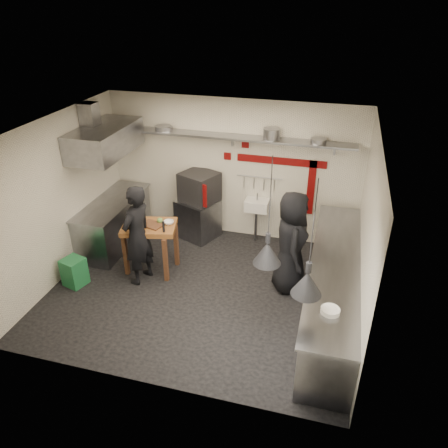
% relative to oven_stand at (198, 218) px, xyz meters
% --- Properties ---
extents(floor, '(5.00, 5.00, 0.00)m').
position_rel_oven_stand_xyz_m(floor, '(0.63, -1.76, -0.40)').
color(floor, black).
rests_on(floor, ground).
extents(ceiling, '(5.00, 5.00, 0.00)m').
position_rel_oven_stand_xyz_m(ceiling, '(0.63, -1.76, 2.40)').
color(ceiling, beige).
rests_on(ceiling, floor).
extents(wall_back, '(5.00, 0.04, 2.80)m').
position_rel_oven_stand_xyz_m(wall_back, '(0.63, 0.34, 1.00)').
color(wall_back, beige).
rests_on(wall_back, floor).
extents(wall_front, '(5.00, 0.04, 2.80)m').
position_rel_oven_stand_xyz_m(wall_front, '(0.63, -3.86, 1.00)').
color(wall_front, beige).
rests_on(wall_front, floor).
extents(wall_left, '(0.04, 4.20, 2.80)m').
position_rel_oven_stand_xyz_m(wall_left, '(-1.87, -1.76, 1.00)').
color(wall_left, beige).
rests_on(wall_left, floor).
extents(wall_right, '(0.04, 4.20, 2.80)m').
position_rel_oven_stand_xyz_m(wall_right, '(3.13, -1.76, 1.00)').
color(wall_right, beige).
rests_on(wall_right, floor).
extents(red_band_horiz, '(1.70, 0.02, 0.14)m').
position_rel_oven_stand_xyz_m(red_band_horiz, '(1.58, 0.32, 1.28)').
color(red_band_horiz, '#5E0909').
rests_on(red_band_horiz, wall_back).
extents(red_band_vert, '(0.14, 0.02, 1.10)m').
position_rel_oven_stand_xyz_m(red_band_vert, '(2.18, 0.32, 0.80)').
color(red_band_vert, '#5E0909').
rests_on(red_band_vert, wall_back).
extents(red_tile_a, '(0.14, 0.02, 0.14)m').
position_rel_oven_stand_xyz_m(red_tile_a, '(0.88, 0.32, 1.55)').
color(red_tile_a, '#5E0909').
rests_on(red_tile_a, wall_back).
extents(red_tile_b, '(0.14, 0.02, 0.14)m').
position_rel_oven_stand_xyz_m(red_tile_b, '(0.53, 0.32, 1.28)').
color(red_tile_b, '#5E0909').
rests_on(red_tile_b, wall_back).
extents(back_shelf, '(4.60, 0.34, 0.04)m').
position_rel_oven_stand_xyz_m(back_shelf, '(0.63, 0.16, 1.72)').
color(back_shelf, slate).
rests_on(back_shelf, wall_back).
extents(shelf_bracket_left, '(0.04, 0.06, 0.24)m').
position_rel_oven_stand_xyz_m(shelf_bracket_left, '(-1.27, 0.31, 1.62)').
color(shelf_bracket_left, slate).
rests_on(shelf_bracket_left, wall_back).
extents(shelf_bracket_mid, '(0.04, 0.06, 0.24)m').
position_rel_oven_stand_xyz_m(shelf_bracket_mid, '(0.63, 0.31, 1.62)').
color(shelf_bracket_mid, slate).
rests_on(shelf_bracket_mid, wall_back).
extents(shelf_bracket_right, '(0.04, 0.06, 0.24)m').
position_rel_oven_stand_xyz_m(shelf_bracket_right, '(2.53, 0.31, 1.62)').
color(shelf_bracket_right, slate).
rests_on(shelf_bracket_right, wall_back).
extents(pan_far_left, '(0.38, 0.38, 0.09)m').
position_rel_oven_stand_xyz_m(pan_far_left, '(-0.71, 0.16, 1.79)').
color(pan_far_left, slate).
rests_on(pan_far_left, back_shelf).
extents(pan_mid_left, '(0.27, 0.27, 0.07)m').
position_rel_oven_stand_xyz_m(pan_mid_left, '(-0.65, 0.16, 1.78)').
color(pan_mid_left, slate).
rests_on(pan_mid_left, back_shelf).
extents(stock_pot, '(0.36, 0.36, 0.20)m').
position_rel_oven_stand_xyz_m(stock_pot, '(1.40, 0.16, 1.84)').
color(stock_pot, slate).
rests_on(stock_pot, back_shelf).
extents(pan_right, '(0.30, 0.30, 0.08)m').
position_rel_oven_stand_xyz_m(pan_right, '(2.24, 0.16, 1.78)').
color(pan_right, slate).
rests_on(pan_right, back_shelf).
extents(oven_stand, '(0.93, 0.90, 0.80)m').
position_rel_oven_stand_xyz_m(oven_stand, '(0.00, 0.00, 0.00)').
color(oven_stand, slate).
rests_on(oven_stand, floor).
extents(combi_oven, '(0.85, 0.82, 0.58)m').
position_rel_oven_stand_xyz_m(combi_oven, '(0.03, 0.04, 0.69)').
color(combi_oven, black).
rests_on(combi_oven, oven_stand).
extents(oven_door, '(0.52, 0.25, 0.46)m').
position_rel_oven_stand_xyz_m(oven_door, '(0.05, -0.25, 0.69)').
color(oven_door, '#5E0909').
rests_on(oven_door, combi_oven).
extents(oven_glass, '(0.38, 0.17, 0.34)m').
position_rel_oven_stand_xyz_m(oven_glass, '(0.02, -0.26, 0.69)').
color(oven_glass, black).
rests_on(oven_glass, oven_door).
extents(hand_sink, '(0.46, 0.34, 0.22)m').
position_rel_oven_stand_xyz_m(hand_sink, '(1.18, 0.16, 0.38)').
color(hand_sink, silver).
rests_on(hand_sink, wall_back).
extents(sink_tap, '(0.03, 0.03, 0.14)m').
position_rel_oven_stand_xyz_m(sink_tap, '(1.18, 0.16, 0.56)').
color(sink_tap, slate).
rests_on(sink_tap, hand_sink).
extents(sink_drain, '(0.06, 0.06, 0.66)m').
position_rel_oven_stand_xyz_m(sink_drain, '(1.18, 0.12, -0.06)').
color(sink_drain, slate).
rests_on(sink_drain, floor).
extents(utensil_rail, '(0.90, 0.02, 0.02)m').
position_rel_oven_stand_xyz_m(utensil_rail, '(1.18, 0.30, 0.92)').
color(utensil_rail, slate).
rests_on(utensil_rail, wall_back).
extents(counter_right, '(0.70, 3.80, 0.90)m').
position_rel_oven_stand_xyz_m(counter_right, '(2.78, -1.76, 0.05)').
color(counter_right, slate).
rests_on(counter_right, floor).
extents(counter_right_top, '(0.76, 3.90, 0.03)m').
position_rel_oven_stand_xyz_m(counter_right_top, '(2.78, -1.76, 0.52)').
color(counter_right_top, slate).
rests_on(counter_right_top, counter_right).
extents(plate_stack, '(0.31, 0.31, 0.07)m').
position_rel_oven_stand_xyz_m(plate_stack, '(2.75, -2.96, 0.56)').
color(plate_stack, silver).
rests_on(plate_stack, counter_right_top).
extents(small_bowl_right, '(0.23, 0.23, 0.05)m').
position_rel_oven_stand_xyz_m(small_bowl_right, '(2.73, -2.96, 0.56)').
color(small_bowl_right, silver).
rests_on(small_bowl_right, counter_right_top).
extents(counter_left, '(0.70, 1.90, 0.90)m').
position_rel_oven_stand_xyz_m(counter_left, '(-1.52, -0.71, 0.05)').
color(counter_left, slate).
rests_on(counter_left, floor).
extents(counter_left_top, '(0.76, 2.00, 0.03)m').
position_rel_oven_stand_xyz_m(counter_left_top, '(-1.52, -0.71, 0.52)').
color(counter_left_top, slate).
rests_on(counter_left_top, counter_left).
extents(extractor_hood, '(0.78, 1.60, 0.50)m').
position_rel_oven_stand_xyz_m(extractor_hood, '(-1.47, -0.71, 1.75)').
color(extractor_hood, slate).
rests_on(extractor_hood, ceiling).
extents(hood_duct, '(0.28, 0.28, 0.50)m').
position_rel_oven_stand_xyz_m(hood_duct, '(-1.72, -0.71, 2.15)').
color(hood_duct, slate).
rests_on(hood_duct, ceiling).
extents(green_bin, '(0.42, 0.42, 0.50)m').
position_rel_oven_stand_xyz_m(green_bin, '(-1.53, -2.17, -0.15)').
color(green_bin, '#1A6033').
rests_on(green_bin, floor).
extents(prep_table, '(1.04, 0.83, 0.92)m').
position_rel_oven_stand_xyz_m(prep_table, '(-0.42, -1.39, 0.06)').
color(prep_table, brown).
rests_on(prep_table, floor).
extents(cutting_board, '(0.42, 0.35, 0.02)m').
position_rel_oven_stand_xyz_m(cutting_board, '(-0.36, -1.39, 0.53)').
color(cutting_board, '#54321F').
rests_on(cutting_board, prep_table).
extents(pepper_mill, '(0.04, 0.04, 0.20)m').
position_rel_oven_stand_xyz_m(pepper_mill, '(-0.08, -1.55, 0.62)').
color(pepper_mill, black).
rests_on(pepper_mill, prep_table).
extents(lemon_a, '(0.09, 0.09, 0.08)m').
position_rel_oven_stand_xyz_m(lemon_a, '(-0.56, -1.59, 0.56)').
color(lemon_a, yellow).
rests_on(lemon_a, prep_table).
extents(lemon_b, '(0.10, 0.10, 0.08)m').
position_rel_oven_stand_xyz_m(lemon_b, '(-0.48, -1.63, 0.56)').
color(lemon_b, yellow).
rests_on(lemon_b, prep_table).
extents(veg_ball, '(0.13, 0.13, 0.10)m').
position_rel_oven_stand_xyz_m(veg_ball, '(-0.27, -1.27, 0.57)').
color(veg_ball, '#5A863B').
rests_on(veg_ball, prep_table).
extents(steel_tray, '(0.20, 0.15, 0.03)m').
position_rel_oven_stand_xyz_m(steel_tray, '(-0.64, -1.30, 0.54)').
color(steel_tray, slate).
rests_on(steel_tray, prep_table).
extents(bowl, '(0.19, 0.19, 0.06)m').
position_rel_oven_stand_xyz_m(bowl, '(-0.10, -1.26, 0.55)').
color(bowl, silver).
rests_on(bowl, prep_table).
extents(heat_lamp_near, '(0.50, 0.50, 1.53)m').
position_rel_oven_stand_xyz_m(heat_lamp_near, '(1.85, -2.55, 1.63)').
color(heat_lamp_near, black).
rests_on(heat_lamp_near, ceiling).
extents(heat_lamp_far, '(0.45, 0.45, 1.51)m').
position_rel_oven_stand_xyz_m(heat_lamp_far, '(2.43, -3.12, 1.64)').
color(heat_lamp_far, black).
rests_on(heat_lamp_far, ceiling).
extents(chef_left, '(0.58, 0.74, 1.79)m').
position_rel_oven_stand_xyz_m(chef_left, '(-0.48, -1.74, 0.49)').
color(chef_left, black).
rests_on(chef_left, floor).
extents(chef_right, '(0.75, 0.98, 1.78)m').
position_rel_oven_stand_xyz_m(chef_right, '(2.04, -1.28, 0.49)').
color(chef_right, black).
rests_on(chef_right, floor).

